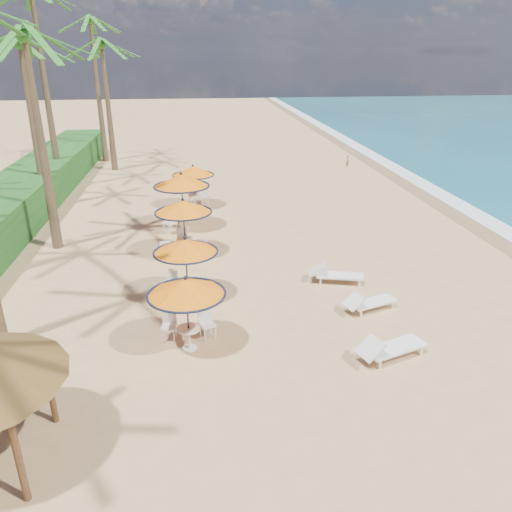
{
  "coord_description": "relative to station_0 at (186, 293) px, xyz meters",
  "views": [
    {
      "loc": [
        -4.7,
        -11.67,
        7.68
      ],
      "look_at": [
        -2.79,
        3.96,
        1.2
      ],
      "focal_mm": 35.0,
      "sensor_mm": 36.0,
      "label": 1
    }
  ],
  "objects": [
    {
      "name": "ground",
      "position": [
        5.1,
        -0.41,
        -1.7
      ],
      "size": [
        160.0,
        160.0,
        0.0
      ],
      "primitive_type": "plane",
      "color": "tan",
      "rests_on": "ground"
    },
    {
      "name": "foam_strip",
      "position": [
        14.4,
        9.59,
        -1.7
      ],
      "size": [
        1.2,
        140.0,
        0.04
      ],
      "primitive_type": "cube",
      "color": "white",
      "rests_on": "ground"
    },
    {
      "name": "wetsand_band",
      "position": [
        13.5,
        9.59,
        -1.7
      ],
      "size": [
        1.4,
        140.0,
        0.02
      ],
      "primitive_type": "cube",
      "color": "olive",
      "rests_on": "ground"
    },
    {
      "name": "scrub_hedge",
      "position": [
        -8.4,
        10.59,
        -0.8
      ],
      "size": [
        3.0,
        40.0,
        1.8
      ],
      "primitive_type": "cube",
      "color": "#194716",
      "rests_on": "ground"
    },
    {
      "name": "station_0",
      "position": [
        0.0,
        0.0,
        0.0
      ],
      "size": [
        2.14,
        2.14,
        2.23
      ],
      "color": "black",
      "rests_on": "ground"
    },
    {
      "name": "station_1",
      "position": [
        -0.11,
        3.01,
        -0.01
      ],
      "size": [
        2.12,
        2.12,
        2.21
      ],
      "color": "black",
      "rests_on": "ground"
    },
    {
      "name": "station_2",
      "position": [
        -0.17,
        6.94,
        0.05
      ],
      "size": [
        2.29,
        2.29,
        2.38
      ],
      "color": "black",
      "rests_on": "ground"
    },
    {
      "name": "station_3",
      "position": [
        -0.33,
        10.27,
        0.25
      ],
      "size": [
        2.56,
        2.61,
        2.67
      ],
      "color": "black",
      "rests_on": "ground"
    },
    {
      "name": "station_4",
      "position": [
        0.28,
        13.72,
        0.04
      ],
      "size": [
        2.19,
        2.19,
        2.28
      ],
      "color": "black",
      "rests_on": "ground"
    },
    {
      "name": "lounger_near",
      "position": [
        5.32,
        -1.21,
        -1.36
      ],
      "size": [
        2.13,
        1.28,
        0.73
      ],
      "rotation": [
        0.0,
        0.0,
        0.34
      ],
      "color": "white",
      "rests_on": "ground"
    },
    {
      "name": "lounger_mid",
      "position": [
        5.65,
        1.46,
        -1.4
      ],
      "size": [
        1.89,
        1.13,
        0.65
      ],
      "rotation": [
        0.0,
        0.0,
        0.34
      ],
      "color": "white",
      "rests_on": "ground"
    },
    {
      "name": "lounger_far",
      "position": [
        5.14,
        3.65,
        -1.37
      ],
      "size": [
        2.02,
        1.07,
        0.69
      ],
      "rotation": [
        0.0,
        0.0,
        -0.25
      ],
      "color": "white",
      "rests_on": "ground"
    },
    {
      "name": "palm_3",
      "position": [
        -5.54,
        8.44,
        6.03
      ],
      "size": [
        5.0,
        5.0,
        8.48
      ],
      "color": "brown",
      "rests_on": "ground"
    },
    {
      "name": "palm_4",
      "position": [
        -7.54,
        14.47,
        5.84
      ],
      "size": [
        5.0,
        5.0,
        8.28
      ],
      "color": "brown",
      "rests_on": "ground"
    },
    {
      "name": "palm_5",
      "position": [
        -7.74,
        18.48,
        8.31
      ],
      "size": [
        5.0,
        5.0,
        10.92
      ],
      "color": "brown",
      "rests_on": "ground"
    },
    {
      "name": "palm_6",
      "position": [
        -5.21,
        23.39,
        5.9
      ],
      "size": [
        5.0,
        5.0,
        8.35
      ],
      "color": "brown",
      "rests_on": "ground"
    },
    {
      "name": "palm_7",
      "position": [
        -6.32,
        26.63,
        7.39
      ],
      "size": [
        5.0,
        5.0,
        9.93
      ],
      "color": "brown",
      "rests_on": "ground"
    },
    {
      "name": "person",
      "position": [
        11.2,
        22.38,
        -1.26
      ],
      "size": [
        0.24,
        0.34,
        0.88
      ],
      "primitive_type": "imported",
      "rotation": [
        0.0,
        0.0,
        1.68
      ],
      "color": "#93624B",
      "rests_on": "ground"
    }
  ]
}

